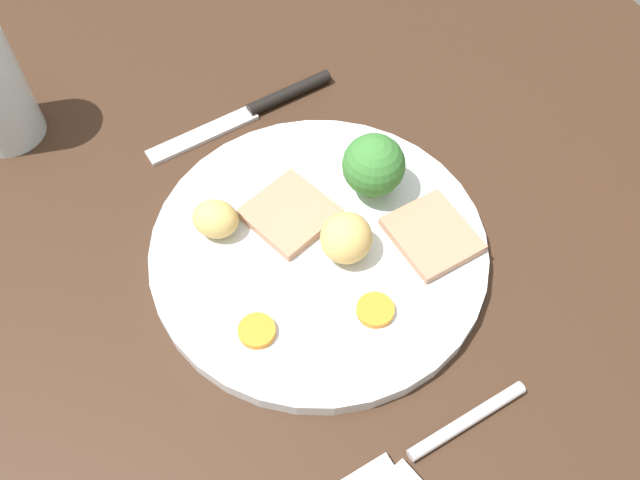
# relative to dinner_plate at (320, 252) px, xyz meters

# --- Properties ---
(dining_table) EXTENTS (1.20, 0.84, 0.04)m
(dining_table) POSITION_rel_dinner_plate_xyz_m (0.00, -0.02, -0.02)
(dining_table) COLOR #382316
(dining_table) RESTS_ON ground
(dinner_plate) EXTENTS (0.26, 0.26, 0.01)m
(dinner_plate) POSITION_rel_dinner_plate_xyz_m (0.00, 0.00, 0.00)
(dinner_plate) COLOR white
(dinner_plate) RESTS_ON dining_table
(meat_slice_main) EXTENTS (0.07, 0.06, 0.01)m
(meat_slice_main) POSITION_rel_dinner_plate_xyz_m (-0.03, -0.08, 0.01)
(meat_slice_main) COLOR tan
(meat_slice_main) RESTS_ON dinner_plate
(meat_slice_under) EXTENTS (0.08, 0.08, 0.01)m
(meat_slice_under) POSITION_rel_dinner_plate_xyz_m (0.04, 0.01, 0.01)
(meat_slice_under) COLOR tan
(meat_slice_under) RESTS_ON dinner_plate
(roast_potato_left) EXTENTS (0.05, 0.05, 0.03)m
(roast_potato_left) POSITION_rel_dinner_plate_xyz_m (0.05, 0.06, 0.02)
(roast_potato_left) COLOR #D8B260
(roast_potato_left) RESTS_ON dinner_plate
(roast_potato_right) EXTENTS (0.06, 0.06, 0.04)m
(roast_potato_right) POSITION_rel_dinner_plate_xyz_m (-0.01, -0.02, 0.03)
(roast_potato_right) COLOR #D8B260
(roast_potato_right) RESTS_ON dinner_plate
(carrot_coin_front) EXTENTS (0.03, 0.03, 0.01)m
(carrot_coin_front) POSITION_rel_dinner_plate_xyz_m (-0.04, 0.07, 0.01)
(carrot_coin_front) COLOR orange
(carrot_coin_front) RESTS_ON dinner_plate
(carrot_coin_back) EXTENTS (0.03, 0.03, 0.01)m
(carrot_coin_back) POSITION_rel_dinner_plate_xyz_m (-0.07, -0.01, 0.01)
(carrot_coin_back) COLOR orange
(carrot_coin_back) RESTS_ON dinner_plate
(broccoli_floret) EXTENTS (0.05, 0.05, 0.06)m
(broccoli_floret) POSITION_rel_dinner_plate_xyz_m (0.03, -0.06, 0.04)
(broccoli_floret) COLOR #8CB766
(broccoli_floret) RESTS_ON dinner_plate
(fork) EXTENTS (0.02, 0.15, 0.01)m
(fork) POSITION_rel_dinner_plate_xyz_m (-0.17, 0.01, -0.00)
(fork) COLOR silver
(fork) RESTS_ON dining_table
(knife) EXTENTS (0.03, 0.19, 0.01)m
(knife) POSITION_rel_dinner_plate_xyz_m (0.17, -0.02, -0.00)
(knife) COLOR black
(knife) RESTS_ON dining_table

